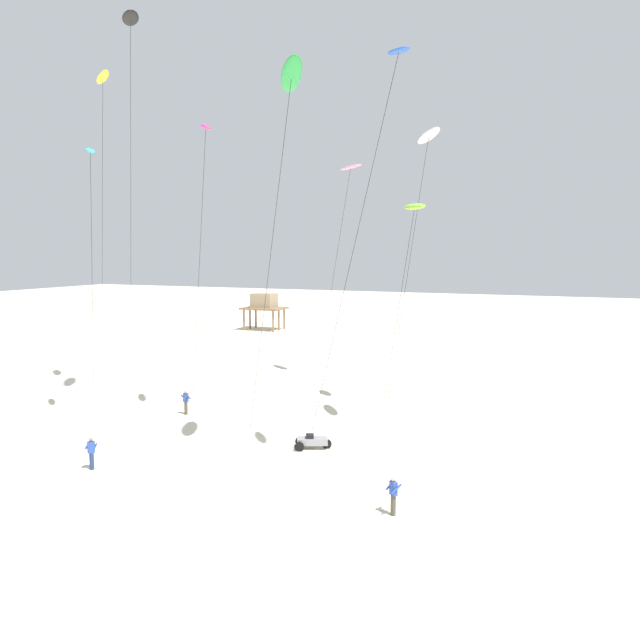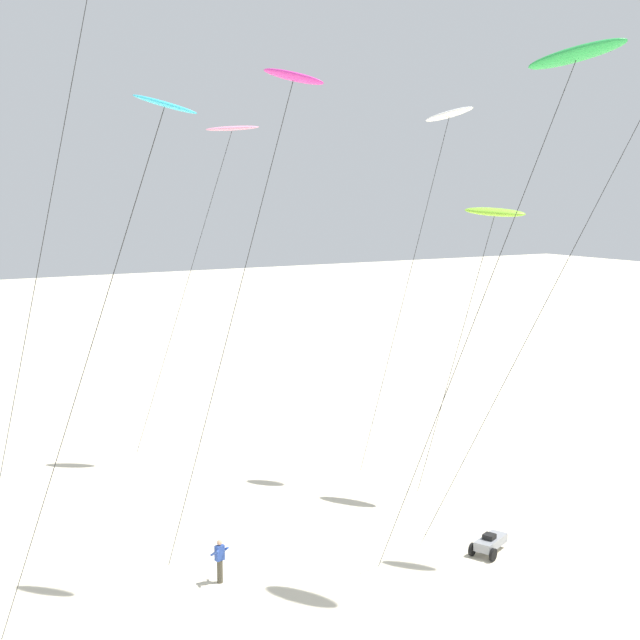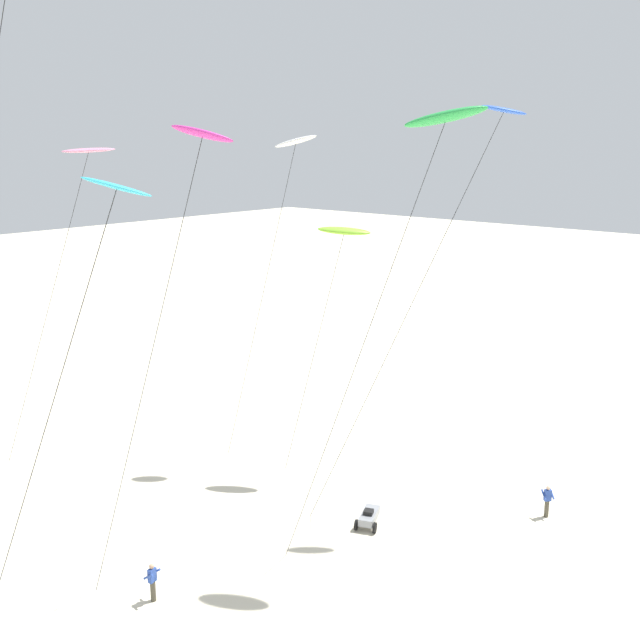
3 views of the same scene
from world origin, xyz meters
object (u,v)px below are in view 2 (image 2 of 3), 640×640
at_px(kite_white, 448,119).
at_px(kite_pink, 231,132).
at_px(kite_lime, 494,213).
at_px(beach_buggy, 490,543).
at_px(kite_green, 576,57).
at_px(kite_magenta, 291,85).
at_px(kite_flyer_nearest, 220,560).
at_px(kite_cyan, 159,124).

height_order(kite_white, kite_pink, kite_white).
distance_m(kite_lime, kite_white, 5.69).
xyz_separation_m(kite_white, beach_buggy, (-4.29, -8.70, -17.55)).
bearing_deg(kite_lime, beach_buggy, -129.59).
xyz_separation_m(kite_lime, kite_green, (-3.96, -8.38, 5.56)).
bearing_deg(beach_buggy, kite_lime, 50.41).
relative_size(kite_magenta, beach_buggy, 8.96).
xyz_separation_m(kite_white, kite_flyer_nearest, (-14.83, -5.71, -17.09)).
distance_m(kite_cyan, kite_flyer_nearest, 16.37).
bearing_deg(kite_pink, beach_buggy, -77.32).
distance_m(kite_magenta, kite_flyer_nearest, 17.47).
height_order(kite_pink, kite_flyer_nearest, kite_pink).
bearing_deg(kite_cyan, kite_flyer_nearest, 50.50).
distance_m(kite_cyan, kite_green, 14.68).
bearing_deg(kite_flyer_nearest, kite_white, 21.07).
xyz_separation_m(kite_cyan, kite_flyer_nearest, (3.40, 4.12, -15.47)).
height_order(kite_lime, kite_white, kite_white).
bearing_deg(kite_cyan, beach_buggy, 4.64).
relative_size(kite_magenta, kite_green, 0.96).
bearing_deg(kite_lime, kite_green, -115.27).
relative_size(kite_white, kite_pink, 1.04).
xyz_separation_m(kite_green, kite_flyer_nearest, (-10.90, 6.15, -18.15)).
distance_m(kite_magenta, kite_green, 9.83).
xyz_separation_m(kite_cyan, kite_pink, (10.22, 17.65, 1.17)).
bearing_deg(beach_buggy, kite_green, -83.55).
relative_size(kite_pink, kite_green, 0.91).
height_order(kite_magenta, beach_buggy, kite_magenta).
bearing_deg(beach_buggy, kite_cyan, -175.36).
relative_size(kite_lime, kite_flyer_nearest, 8.31).
bearing_deg(kite_flyer_nearest, beach_buggy, -15.84).
relative_size(kite_white, beach_buggy, 8.86).
height_order(kite_cyan, kite_pink, kite_pink).
height_order(kite_pink, beach_buggy, kite_pink).
bearing_deg(beach_buggy, kite_flyer_nearest, 164.16).
height_order(kite_white, kite_magenta, kite_magenta).
distance_m(kite_magenta, kite_pink, 15.03).
relative_size(kite_lime, kite_pink, 0.77).
bearing_deg(kite_cyan, kite_green, -8.10).
bearing_deg(kite_white, kite_cyan, -151.65).
bearing_deg(kite_magenta, kite_green, -32.48).
relative_size(kite_green, kite_flyer_nearest, 11.85).
bearing_deg(kite_pink, kite_magenta, -106.18).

